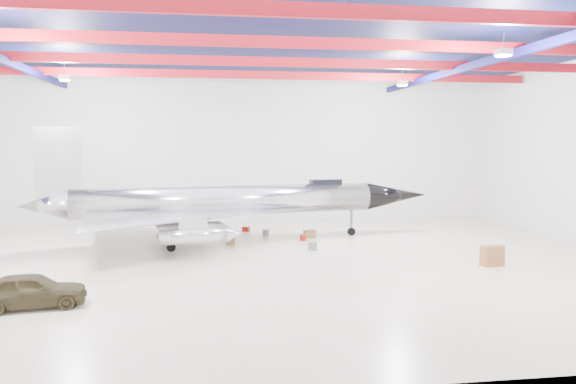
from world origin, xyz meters
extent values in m
plane|color=beige|center=(0.00, 0.00, 0.00)|extent=(40.00, 40.00, 0.00)
plane|color=silver|center=(0.00, 15.00, 5.50)|extent=(40.00, 0.00, 40.00)
plane|color=#0A0F38|center=(0.00, 0.00, 11.00)|extent=(40.00, 40.00, 0.00)
cube|color=maroon|center=(0.00, -9.00, 10.40)|extent=(39.50, 0.25, 0.50)
cube|color=maroon|center=(0.00, -3.00, 10.40)|extent=(39.50, 0.25, 0.50)
cube|color=maroon|center=(0.00, 3.00, 10.40)|extent=(39.50, 0.25, 0.50)
cube|color=maroon|center=(0.00, 9.00, 10.40)|extent=(39.50, 0.25, 0.50)
cube|color=#0C0C48|center=(12.00, 0.00, 10.10)|extent=(0.25, 29.50, 0.40)
cube|color=silver|center=(10.00, -6.00, 9.70)|extent=(0.55, 0.55, 0.25)
cube|color=silver|center=(-10.00, 6.00, 9.70)|extent=(0.55, 0.55, 0.25)
cube|color=silver|center=(10.00, 6.00, 9.70)|extent=(0.55, 0.55, 0.25)
cylinder|color=#BBBEC2|center=(-0.82, 6.19, 2.53)|extent=(18.12, 4.37, 1.80)
cone|color=black|center=(10.34, 7.80, 2.53)|extent=(4.72, 2.43, 1.80)
cone|color=#BBBEC2|center=(-11.09, 4.71, 2.53)|extent=(2.94, 2.17, 1.80)
cube|color=#BBBEC2|center=(-10.20, 4.83, 4.87)|extent=(2.52, 0.47, 4.06)
cube|color=black|center=(5.43, 7.09, 3.47)|extent=(2.07, 1.00, 0.45)
cylinder|color=#BBBEC2|center=(-2.79, 0.89, 1.26)|extent=(3.51, 1.29, 0.81)
cylinder|color=#BBBEC2|center=(-3.12, 3.12, 1.26)|extent=(3.51, 1.29, 0.81)
cylinder|color=#BBBEC2|center=(-3.89, 8.48, 1.26)|extent=(3.51, 1.29, 0.81)
cylinder|color=#BBBEC2|center=(-4.21, 10.71, 1.26)|extent=(3.51, 1.29, 0.81)
cylinder|color=#59595B|center=(7.21, 7.35, 0.81)|extent=(0.16, 0.16, 1.62)
cylinder|color=black|center=(7.21, 7.35, 0.25)|extent=(0.53, 0.27, 0.51)
cylinder|color=#59595B|center=(-4.07, 3.44, 0.81)|extent=(0.16, 0.16, 1.62)
cylinder|color=black|center=(-4.07, 3.44, 0.25)|extent=(0.53, 0.27, 0.51)
cylinder|color=#59595B|center=(-4.72, 7.91, 0.81)|extent=(0.16, 0.16, 1.62)
cylinder|color=black|center=(-4.72, 7.91, 0.25)|extent=(0.53, 0.27, 0.51)
imported|color=#332D19|center=(-8.46, -6.66, 0.65)|extent=(4.03, 2.13, 1.31)
cube|color=brown|center=(11.70, -2.50, 0.50)|extent=(1.18, 0.75, 1.00)
cube|color=maroon|center=(0.53, 9.94, 0.16)|extent=(0.57, 0.52, 0.33)
cylinder|color=#59595B|center=(3.76, 2.73, 0.22)|extent=(0.60, 0.60, 0.44)
cube|color=olive|center=(4.35, 6.87, 0.24)|extent=(0.73, 0.61, 0.48)
cube|color=#59595B|center=(-4.55, 6.31, 0.14)|extent=(0.42, 0.35, 0.28)
cylinder|color=maroon|center=(3.78, 5.86, 0.18)|extent=(0.46, 0.46, 0.37)
cube|color=olive|center=(-0.73, 5.11, 0.19)|extent=(0.59, 0.49, 0.38)
cylinder|color=#59595B|center=(1.69, 8.20, 0.19)|extent=(0.42, 0.42, 0.37)
camera|label=1|loc=(-2.10, -27.81, 6.00)|focal=35.00mm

